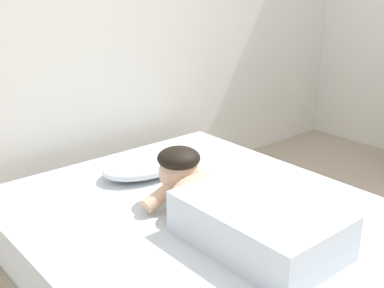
# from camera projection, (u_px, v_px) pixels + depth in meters

# --- Properties ---
(bed) EXTENTS (1.57, 2.09, 0.37)m
(bed) POSITION_uv_depth(u_px,v_px,m) (220.00, 259.00, 2.15)
(bed) COLOR gray
(bed) RESTS_ON ground
(pillow) EXTENTS (0.52, 0.32, 0.11)m
(pillow) POSITION_uv_depth(u_px,v_px,m) (147.00, 164.00, 2.57)
(pillow) COLOR silver
(pillow) RESTS_ON bed
(person_lying) EXTENTS (0.43, 0.92, 0.27)m
(person_lying) POSITION_uv_depth(u_px,v_px,m) (234.00, 208.00, 1.97)
(person_lying) COLOR silver
(person_lying) RESTS_ON bed
(coffee_cup) EXTENTS (0.12, 0.09, 0.07)m
(coffee_cup) POSITION_uv_depth(u_px,v_px,m) (196.00, 183.00, 2.37)
(coffee_cup) COLOR white
(coffee_cup) RESTS_ON bed
(cell_phone) EXTENTS (0.07, 0.14, 0.01)m
(cell_phone) POSITION_uv_depth(u_px,v_px,m) (305.00, 246.00, 1.89)
(cell_phone) COLOR black
(cell_phone) RESTS_ON bed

